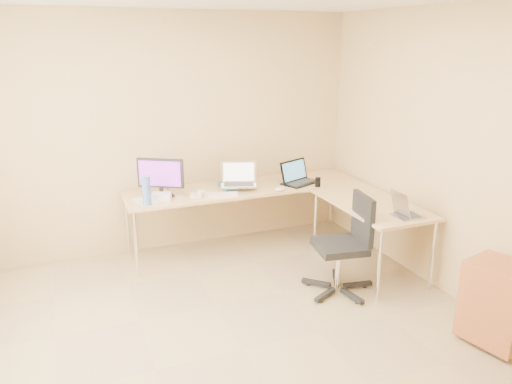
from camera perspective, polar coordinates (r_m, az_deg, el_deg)
name	(u,v)px	position (r m, az deg, el deg)	size (l,w,h in m)	color
floor	(243,350)	(4.03, -1.54, -17.62)	(4.50, 4.50, 0.00)	tan
wall_back	(171,134)	(5.57, -9.75, 6.54)	(4.50, 4.50, 0.00)	tan
wall_right	(474,162)	(4.60, 23.74, 3.15)	(4.50, 4.50, 0.00)	tan
desk_main	(246,218)	(5.64, -1.18, -2.94)	(2.65, 0.70, 0.73)	tan
desk_return	(369,236)	(5.24, 12.85, -4.98)	(0.70, 1.30, 0.73)	tan
monitor	(161,178)	(5.18, -10.86, 1.59)	(0.48, 0.16, 0.42)	black
book_stack	(230,185)	(5.50, -3.02, 0.75)	(0.19, 0.27, 0.04)	#2C787A
laptop_center	(239,175)	(5.38, -1.99, 2.00)	(0.38, 0.29, 0.25)	#B1B1B1
laptop_black	(300,172)	(5.64, 5.10, 2.25)	(0.41, 0.30, 0.26)	black
keyboard	(214,195)	(5.21, -4.80, -0.33)	(0.49, 0.14, 0.02)	white
mouse	(280,189)	(5.36, 2.76, 0.31)	(0.11, 0.07, 0.04)	white
mug	(201,195)	(5.13, -6.32, -0.30)	(0.09, 0.09, 0.09)	silver
cd_stack	(179,195)	(5.23, -8.86, -0.36)	(0.11, 0.11, 0.03)	silver
water_bottle	(146,191)	(4.99, -12.43, 0.16)	(0.08, 0.08, 0.29)	#4B6EB3
papers	(145,201)	(5.15, -12.57, -1.00)	(0.19, 0.27, 0.01)	silver
white_box	(161,196)	(5.16, -10.77, -0.49)	(0.19, 0.14, 0.07)	white
desk_fan	(167,180)	(5.32, -10.12, 1.38)	(0.24, 0.24, 0.30)	silver
black_cup	(318,182)	(5.55, 7.09, 1.13)	(0.06, 0.06, 0.10)	black
laptop_return	(409,206)	(4.77, 17.10, -1.54)	(0.24, 0.30, 0.20)	#ABAABB
office_chair	(340,242)	(4.69, 9.56, -5.64)	(0.57, 0.57, 0.95)	black
cabinet	(498,303)	(4.32, 25.94, -11.32)	(0.37, 0.46, 0.64)	#9F6842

